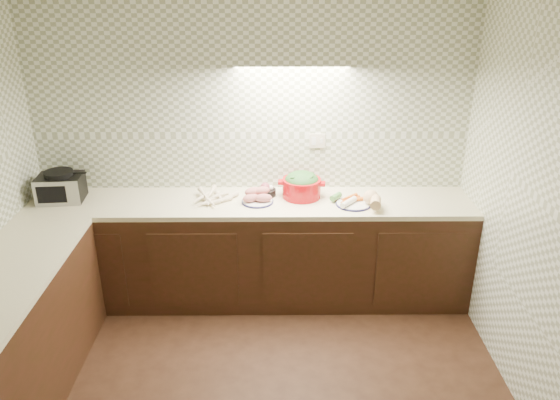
{
  "coord_description": "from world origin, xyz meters",
  "views": [
    {
      "loc": [
        0.21,
        -2.55,
        2.69
      ],
      "look_at": [
        0.24,
        1.25,
        1.02
      ],
      "focal_mm": 35.0,
      "sensor_mm": 36.0,
      "label": 1
    }
  ],
  "objects_px": {
    "sweet_potato_plate": "(257,197)",
    "toaster_oven": "(61,187)",
    "parsnip_pile": "(210,197)",
    "onion_bowl": "(267,191)",
    "dutch_oven": "(302,185)",
    "veg_plate": "(362,200)"
  },
  "relations": [
    {
      "from": "onion_bowl",
      "to": "veg_plate",
      "type": "relative_size",
      "value": 0.35
    },
    {
      "from": "toaster_oven",
      "to": "parsnip_pile",
      "type": "xyz_separation_m",
      "value": [
        1.21,
        -0.02,
        -0.09
      ]
    },
    {
      "from": "toaster_oven",
      "to": "onion_bowl",
      "type": "bearing_deg",
      "value": -1.76
    },
    {
      "from": "onion_bowl",
      "to": "dutch_oven",
      "type": "distance_m",
      "value": 0.3
    },
    {
      "from": "toaster_oven",
      "to": "onion_bowl",
      "type": "height_order",
      "value": "toaster_oven"
    },
    {
      "from": "onion_bowl",
      "to": "veg_plate",
      "type": "distance_m",
      "value": 0.79
    },
    {
      "from": "sweet_potato_plate",
      "to": "onion_bowl",
      "type": "bearing_deg",
      "value": 61.09
    },
    {
      "from": "veg_plate",
      "to": "dutch_oven",
      "type": "bearing_deg",
      "value": 160.22
    },
    {
      "from": "parsnip_pile",
      "to": "onion_bowl",
      "type": "height_order",
      "value": "onion_bowl"
    },
    {
      "from": "onion_bowl",
      "to": "veg_plate",
      "type": "height_order",
      "value": "veg_plate"
    },
    {
      "from": "onion_bowl",
      "to": "dutch_oven",
      "type": "height_order",
      "value": "dutch_oven"
    },
    {
      "from": "toaster_oven",
      "to": "parsnip_pile",
      "type": "bearing_deg",
      "value": -5.63
    },
    {
      "from": "sweet_potato_plate",
      "to": "dutch_oven",
      "type": "height_order",
      "value": "dutch_oven"
    },
    {
      "from": "sweet_potato_plate",
      "to": "toaster_oven",
      "type": "bearing_deg",
      "value": 178.11
    },
    {
      "from": "toaster_oven",
      "to": "onion_bowl",
      "type": "relative_size",
      "value": 2.49
    },
    {
      "from": "parsnip_pile",
      "to": "sweet_potato_plate",
      "type": "distance_m",
      "value": 0.39
    },
    {
      "from": "toaster_oven",
      "to": "veg_plate",
      "type": "xyz_separation_m",
      "value": [
        2.43,
        -0.12,
        -0.07
      ]
    },
    {
      "from": "onion_bowl",
      "to": "veg_plate",
      "type": "bearing_deg",
      "value": -14.89
    },
    {
      "from": "dutch_oven",
      "to": "veg_plate",
      "type": "distance_m",
      "value": 0.5
    },
    {
      "from": "parsnip_pile",
      "to": "dutch_oven",
      "type": "bearing_deg",
      "value": 5.47
    },
    {
      "from": "dutch_oven",
      "to": "sweet_potato_plate",
      "type": "bearing_deg",
      "value": -157.92
    },
    {
      "from": "toaster_oven",
      "to": "veg_plate",
      "type": "distance_m",
      "value": 2.43
    }
  ]
}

